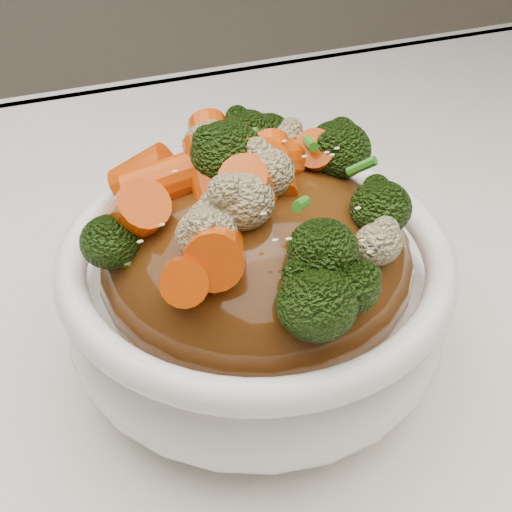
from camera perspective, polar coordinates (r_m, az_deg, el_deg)
name	(u,v)px	position (r m, az deg, el deg)	size (l,w,h in m)	color
tablecloth	(241,370)	(0.47, -1.21, -9.13)	(1.20, 0.80, 0.04)	white
bowl	(256,300)	(0.43, 0.00, -3.51)	(0.22, 0.22, 0.09)	white
sauce_base	(256,260)	(0.41, 0.00, -0.34)	(0.18, 0.18, 0.10)	#4C270D
carrots	(256,163)	(0.37, 0.00, 7.43)	(0.18, 0.18, 0.05)	#D44606
broccoli	(256,165)	(0.37, 0.00, 7.30)	(0.18, 0.18, 0.05)	black
cauliflower	(256,168)	(0.37, 0.00, 7.02)	(0.18, 0.18, 0.04)	#C4B686
scallions	(256,162)	(0.37, 0.00, 7.57)	(0.13, 0.13, 0.02)	#2C791C
sesame_seeds	(256,162)	(0.37, 0.00, 7.57)	(0.16, 0.16, 0.01)	beige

